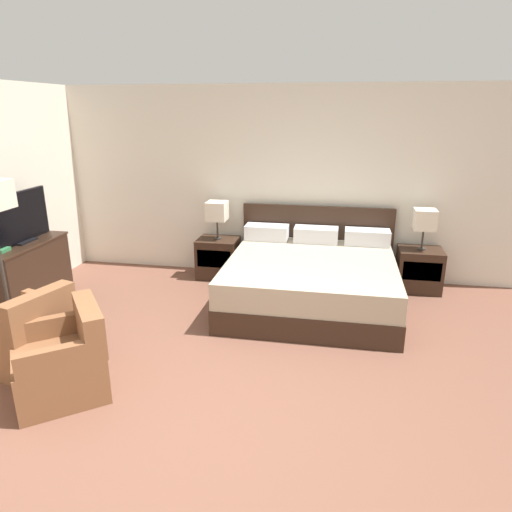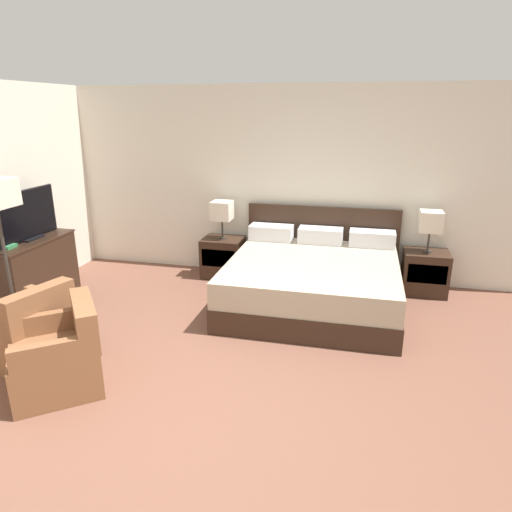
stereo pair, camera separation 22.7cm
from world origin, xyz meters
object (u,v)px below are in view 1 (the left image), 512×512
object	(u,v)px
dresser	(26,274)
table_lamp_left	(217,211)
armchair_by_window	(27,337)
table_lamp_right	(425,220)
bed	(311,279)
armchair_companion	(64,362)
tv	(20,218)
nightstand_right	(419,270)
nightstand_left	(218,258)

from	to	relation	value
dresser	table_lamp_left	bearing A→B (deg)	35.64
table_lamp_left	armchair_by_window	size ratio (longest dim) A/B	0.62
table_lamp_left	table_lamp_right	bearing A→B (deg)	0.00
bed	table_lamp_right	distance (m)	1.65
table_lamp_left	armchair_companion	bearing A→B (deg)	-100.01
bed	table_lamp_right	size ratio (longest dim) A/B	3.92
table_lamp_left	tv	distance (m)	2.40
bed	nightstand_right	size ratio (longest dim) A/B	3.70
armchair_by_window	armchair_companion	bearing A→B (deg)	-29.79
nightstand_right	armchair_by_window	bearing A→B (deg)	-145.72
table_lamp_right	dresser	size ratio (longest dim) A/B	0.45
nightstand_left	nightstand_right	distance (m)	2.71
bed	table_lamp_left	xyz separation A→B (m)	(-1.36, 0.70, 0.63)
nightstand_right	armchair_companion	xyz separation A→B (m)	(-3.23, -2.94, 0.01)
armchair_companion	table_lamp_left	bearing A→B (deg)	79.99
table_lamp_right	armchair_by_window	xyz separation A→B (m)	(-3.82, -2.60, -0.66)
nightstand_right	armchair_by_window	distance (m)	4.62
nightstand_left	armchair_by_window	bearing A→B (deg)	-113.04
dresser	tv	size ratio (longest dim) A/B	1.21
armchair_by_window	dresser	bearing A→B (deg)	126.05
armchair_companion	tv	bearing A→B (deg)	132.76
nightstand_right	armchair_by_window	size ratio (longest dim) A/B	0.65
armchair_companion	nightstand_right	bearing A→B (deg)	42.30
bed	nightstand_left	xyz separation A→B (m)	(-1.36, 0.70, -0.03)
bed	nightstand_right	distance (m)	1.53
dresser	armchair_by_window	xyz separation A→B (m)	(0.87, -1.19, -0.12)
armchair_companion	armchair_by_window	bearing A→B (deg)	150.21
tv	armchair_by_window	size ratio (longest dim) A/B	1.13
nightstand_left	armchair_companion	size ratio (longest dim) A/B	0.58
nightstand_left	table_lamp_left	bearing A→B (deg)	90.00
bed	armchair_by_window	size ratio (longest dim) A/B	2.41
nightstand_right	table_lamp_left	bearing A→B (deg)	179.97
table_lamp_left	nightstand_left	bearing A→B (deg)	-90.00
dresser	tv	distance (m)	0.67
tv	nightstand_right	bearing A→B (deg)	16.30
table_lamp_left	dresser	xyz separation A→B (m)	(-1.97, -1.41, -0.54)
dresser	armchair_companion	bearing A→B (deg)	-46.39
armchair_by_window	table_lamp_right	bearing A→B (deg)	34.29
armchair_companion	bed	bearing A→B (deg)	50.04
armchair_by_window	table_lamp_left	bearing A→B (deg)	66.97
bed	dresser	bearing A→B (deg)	-167.94
nightstand_left	armchair_companion	world-z (taller)	armchair_companion
table_lamp_left	armchair_companion	size ratio (longest dim) A/B	0.54
armchair_by_window	armchair_companion	distance (m)	0.68
bed	armchair_companion	distance (m)	2.92
nightstand_right	dresser	size ratio (longest dim) A/B	0.48
bed	table_lamp_left	size ratio (longest dim) A/B	3.92
bed	dresser	distance (m)	3.40
nightstand_right	table_lamp_left	world-z (taller)	table_lamp_left
dresser	armchair_companion	xyz separation A→B (m)	(1.45, -1.53, -0.12)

